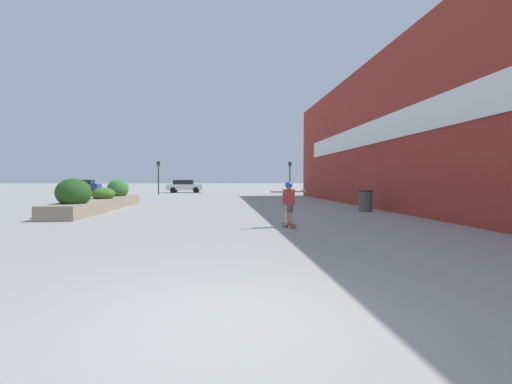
# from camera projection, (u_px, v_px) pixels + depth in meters

# --- Properties ---
(ground_plane) EXTENTS (300.00, 300.00, 0.00)m
(ground_plane) POSITION_uv_depth(u_px,v_px,m) (227.00, 321.00, 3.63)
(ground_plane) COLOR gray
(building_wall_right) EXTENTS (0.67, 35.75, 7.90)m
(building_wall_right) POSITION_uv_depth(u_px,v_px,m) (408.00, 124.00, 15.05)
(building_wall_right) COLOR maroon
(building_wall_right) RESTS_ON ground_plane
(planter_box) EXTENTS (1.46, 9.97, 1.56)m
(planter_box) POSITION_uv_depth(u_px,v_px,m) (100.00, 200.00, 16.98)
(planter_box) COLOR gray
(planter_box) RESTS_ON ground_plane
(skateboard) EXTENTS (0.43, 0.68, 0.10)m
(skateboard) POSITION_uv_depth(u_px,v_px,m) (289.00, 225.00, 10.81)
(skateboard) COLOR maroon
(skateboard) RESTS_ON ground_plane
(skateboarder) EXTENTS (1.21, 0.52, 1.35)m
(skateboarder) POSITION_uv_depth(u_px,v_px,m) (289.00, 198.00, 10.78)
(skateboarder) COLOR tan
(skateboarder) RESTS_ON skateboard
(trash_bin) EXTENTS (0.65, 0.65, 0.99)m
(trash_bin) POSITION_uv_depth(u_px,v_px,m) (365.00, 201.00, 16.19)
(trash_bin) COLOR #514C47
(trash_bin) RESTS_ON ground_plane
(car_leftmost) EXTENTS (4.14, 2.06, 1.49)m
(car_leftmost) POSITION_uv_depth(u_px,v_px,m) (185.00, 186.00, 40.11)
(car_leftmost) COLOR silver
(car_leftmost) RESTS_ON ground_plane
(car_center_left) EXTENTS (4.20, 1.85, 1.52)m
(car_center_left) POSITION_uv_depth(u_px,v_px,m) (82.00, 186.00, 40.91)
(car_center_left) COLOR navy
(car_center_left) RESTS_ON ground_plane
(traffic_light_left) EXTENTS (0.28, 0.30, 3.37)m
(traffic_light_left) POSITION_uv_depth(u_px,v_px,m) (158.00, 172.00, 34.42)
(traffic_light_left) COLOR black
(traffic_light_left) RESTS_ON ground_plane
(traffic_light_right) EXTENTS (0.28, 0.30, 3.36)m
(traffic_light_right) POSITION_uv_depth(u_px,v_px,m) (290.00, 172.00, 35.38)
(traffic_light_right) COLOR black
(traffic_light_right) RESTS_ON ground_plane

